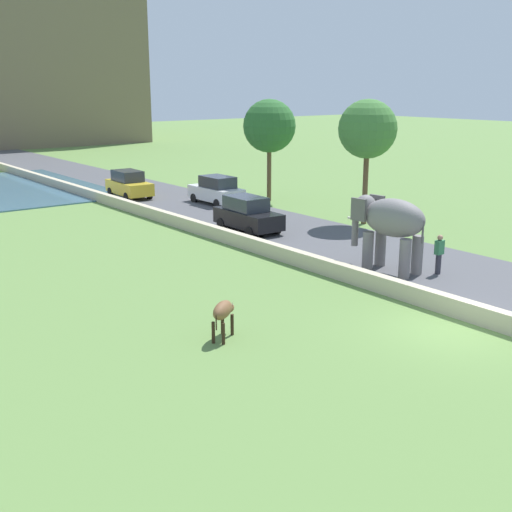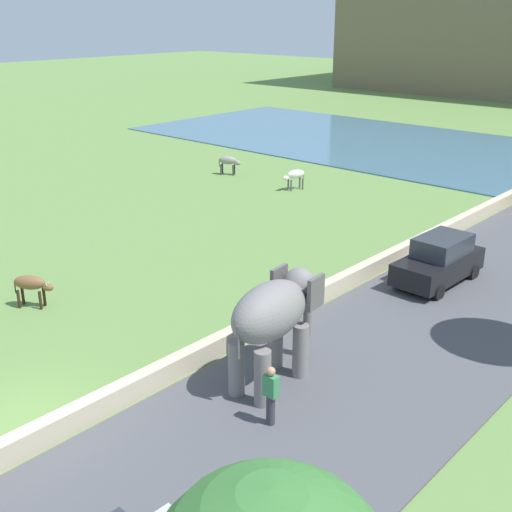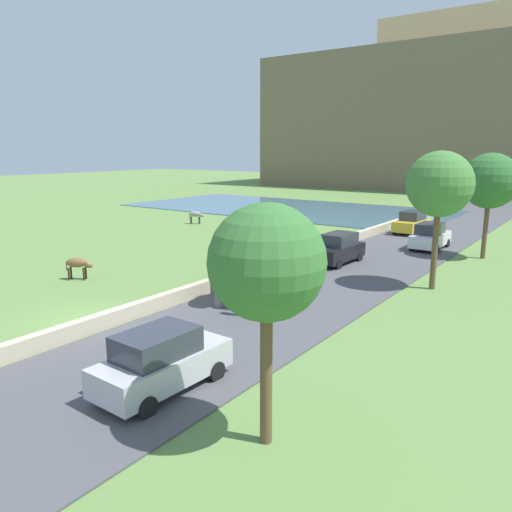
% 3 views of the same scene
% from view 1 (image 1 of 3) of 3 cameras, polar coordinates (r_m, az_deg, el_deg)
% --- Properties ---
extents(ground_plane, '(220.00, 220.00, 0.00)m').
position_cam_1_polar(ground_plane, '(20.81, 16.76, -6.30)').
color(ground_plane, '#608442').
extents(road_surface, '(7.00, 120.00, 0.06)m').
position_cam_1_polar(road_surface, '(38.22, -3.45, 3.82)').
color(road_surface, '#4C4C51').
rests_on(road_surface, ground).
extents(barrier_wall, '(0.40, 110.00, 0.63)m').
position_cam_1_polar(barrier_wall, '(34.51, -6.81, 3.04)').
color(barrier_wall, beige).
rests_on(barrier_wall, ground).
extents(elephant, '(1.65, 3.53, 2.99)m').
position_cam_1_polar(elephant, '(26.15, 11.58, 2.94)').
color(elephant, slate).
rests_on(elephant, ground).
extents(person_beside_elephant, '(0.36, 0.22, 1.63)m').
position_cam_1_polar(person_beside_elephant, '(26.40, 15.73, 0.20)').
color(person_beside_elephant, '#33333D').
rests_on(person_beside_elephant, ground).
extents(car_black, '(1.90, 4.05, 1.80)m').
position_cam_1_polar(car_black, '(33.08, -0.74, 3.67)').
color(car_black, black).
rests_on(car_black, ground).
extents(car_yellow, '(1.92, 4.07, 1.80)m').
position_cam_1_polar(car_yellow, '(44.11, -11.08, 6.18)').
color(car_yellow, gold).
rests_on(car_yellow, ground).
extents(car_white, '(1.80, 4.00, 1.80)m').
position_cam_1_polar(car_white, '(40.84, -3.49, 5.76)').
color(car_white, white).
rests_on(car_white, ground).
extents(cow_brown, '(1.33, 1.07, 1.15)m').
position_cam_1_polar(cow_brown, '(19.12, -2.88, -4.88)').
color(cow_brown, brown).
rests_on(cow_brown, ground).
extents(tree_near, '(3.34, 3.34, 6.43)m').
position_cam_1_polar(tree_near, '(41.82, 1.18, 11.30)').
color(tree_near, brown).
rests_on(tree_near, ground).
extents(tree_far, '(3.08, 3.08, 6.58)m').
position_cam_1_polar(tree_far, '(35.02, 9.75, 10.86)').
color(tree_far, brown).
rests_on(tree_far, ground).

